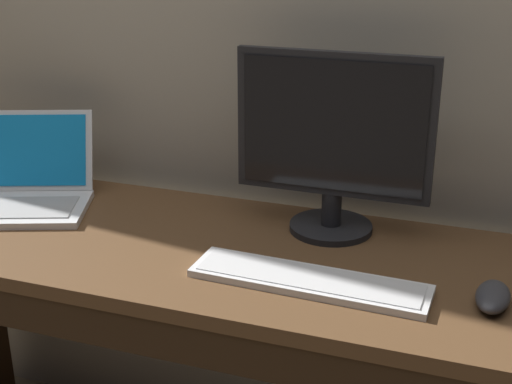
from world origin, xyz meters
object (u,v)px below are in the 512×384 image
object	(u,v)px
laptop_white	(23,190)
external_monitor	(333,143)
wired_keyboard	(309,280)
computer_mouse	(493,297)

from	to	relation	value
laptop_white	external_monitor	world-z (taller)	external_monitor
wired_keyboard	computer_mouse	size ratio (longest dim) A/B	3.98
wired_keyboard	computer_mouse	xyz separation A→B (m)	(0.35, 0.03, 0.01)
external_monitor	computer_mouse	xyz separation A→B (m)	(0.37, -0.23, -0.20)
wired_keyboard	computer_mouse	bearing A→B (deg)	5.42
external_monitor	wired_keyboard	size ratio (longest dim) A/B	0.91
computer_mouse	wired_keyboard	bearing A→B (deg)	-170.94
external_monitor	computer_mouse	bearing A→B (deg)	-31.89
computer_mouse	external_monitor	bearing A→B (deg)	151.76
wired_keyboard	external_monitor	bearing A→B (deg)	94.72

